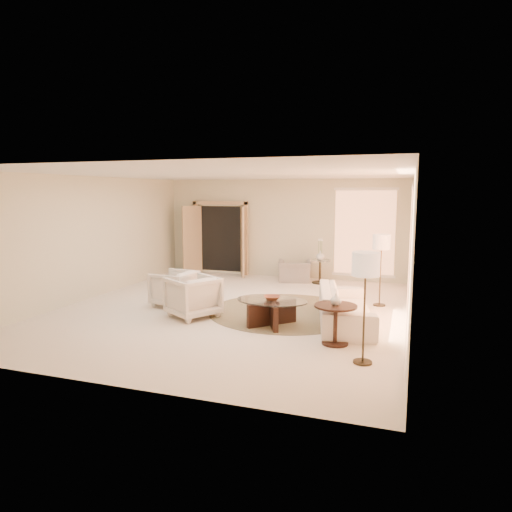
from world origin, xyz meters
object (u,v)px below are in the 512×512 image
(sofa, at_px, (345,306))
(bowl, at_px, (272,298))
(floor_lamp_far, at_px, (366,269))
(end_table, at_px, (336,317))
(armchair_left, at_px, (174,287))
(accent_chair, at_px, (295,267))
(coffee_table, at_px, (272,309))
(end_vase, at_px, (336,300))
(side_table, at_px, (320,269))
(floor_lamp_near, at_px, (381,245))
(armchair_right, at_px, (193,295))
(side_vase, at_px, (320,256))

(sofa, relative_size, bowl, 7.66)
(floor_lamp_far, bearing_deg, end_table, 125.79)
(end_table, relative_size, floor_lamp_far, 0.43)
(armchair_left, bearing_deg, floor_lamp_far, 69.58)
(accent_chair, height_order, coffee_table, accent_chair)
(end_vase, bearing_deg, floor_lamp_far, -54.21)
(side_table, bearing_deg, sofa, -72.43)
(sofa, relative_size, floor_lamp_near, 1.51)
(sofa, height_order, end_vase, end_vase)
(coffee_table, distance_m, end_table, 1.44)
(accent_chair, relative_size, floor_lamp_far, 0.55)
(coffee_table, xyz_separation_m, end_vase, (1.27, -0.67, 0.43))
(coffee_table, relative_size, side_table, 2.39)
(accent_chair, relative_size, side_table, 1.38)
(end_vase, bearing_deg, floor_lamp_near, 79.71)
(sofa, bearing_deg, accent_chair, 15.07)
(armchair_left, bearing_deg, floor_lamp_near, 115.05)
(accent_chair, height_order, floor_lamp_far, floor_lamp_far)
(sofa, bearing_deg, armchair_right, 86.77)
(floor_lamp_near, relative_size, floor_lamp_far, 0.96)
(floor_lamp_near, bearing_deg, end_table, -100.29)
(coffee_table, relative_size, end_vase, 8.15)
(end_vase, bearing_deg, bowl, 152.02)
(sofa, xyz_separation_m, coffee_table, (-1.26, -0.52, -0.04))
(side_table, xyz_separation_m, floor_lamp_near, (1.68, -2.02, 0.93))
(end_vase, bearing_deg, armchair_left, 158.93)
(floor_lamp_far, bearing_deg, sofa, 105.17)
(accent_chair, distance_m, end_table, 5.24)
(armchair_right, height_order, coffee_table, armchair_right)
(floor_lamp_far, relative_size, end_vase, 8.58)
(end_table, bearing_deg, floor_lamp_near, 79.71)
(sofa, height_order, end_table, sofa)
(accent_chair, distance_m, side_vase, 0.80)
(sofa, xyz_separation_m, armchair_right, (-2.91, -0.44, 0.10))
(bowl, bearing_deg, end_table, -27.98)
(coffee_table, distance_m, end_vase, 1.50)
(accent_chair, bearing_deg, floor_lamp_far, 99.74)
(armchair_right, distance_m, floor_lamp_near, 4.10)
(floor_lamp_near, bearing_deg, coffee_table, -129.44)
(coffee_table, bearing_deg, bowl, 0.00)
(accent_chair, bearing_deg, bowl, 84.90)
(accent_chair, height_order, end_vase, end_vase)
(bowl, bearing_deg, side_vase, 88.63)
(end_vase, height_order, side_vase, side_vase)
(floor_lamp_near, relative_size, end_vase, 8.24)
(sofa, relative_size, floor_lamp_far, 1.45)
(sofa, height_order, floor_lamp_far, floor_lamp_far)
(coffee_table, bearing_deg, armchair_right, 177.15)
(accent_chair, height_order, bowl, accent_chair)
(armchair_left, relative_size, end_table, 1.22)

